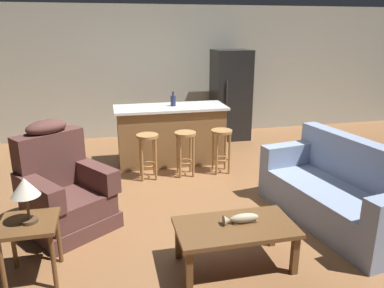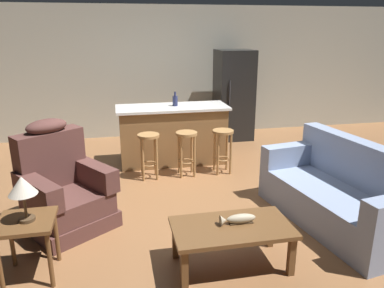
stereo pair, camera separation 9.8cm
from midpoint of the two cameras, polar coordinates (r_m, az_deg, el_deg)
name	(u,v)px [view 2 (the right image)]	position (r m, az deg, el deg)	size (l,w,h in m)	color
ground_plane	(189,195)	(5.09, 0.02, -7.78)	(12.00, 12.00, 0.00)	brown
back_wall	(159,72)	(7.75, -4.73, 10.85)	(12.00, 0.05, 2.60)	#B2B2A3
coffee_table	(232,231)	(3.56, 6.91, -13.06)	(1.10, 0.60, 0.42)	brown
fish_figurine	(238,219)	(3.56, 7.77, -11.28)	(0.34, 0.10, 0.10)	#4C3823
couch	(340,195)	(4.63, 22.18, -7.15)	(1.13, 2.01, 0.94)	#8493B2
recliner_near_lamp	(63,190)	(4.44, -18.46, -6.67)	(1.17, 1.17, 1.20)	brown
end_table	(27,230)	(3.64, -23.12, -12.00)	(0.48, 0.48, 0.56)	brown
table_lamp	(22,188)	(3.45, -23.69, -6.12)	(0.24, 0.24, 0.41)	#4C3823
kitchen_island	(173,134)	(6.17, -2.50, 1.47)	(1.80, 0.70, 0.95)	olive
bar_stool_left	(149,148)	(5.52, -6.08, -0.59)	(0.32, 0.32, 0.68)	#A87A47
bar_stool_middle	(187,146)	(5.60, -0.34, -0.24)	(0.32, 0.32, 0.68)	#A87A47
bar_stool_right	(223,143)	(5.73, 5.20, 0.10)	(0.32, 0.32, 0.68)	#A87A47
refrigerator	(234,95)	(7.56, 6.75, 7.41)	(0.70, 0.69, 1.76)	black
bottle_tall_green	(175,101)	(6.07, -2.12, 6.63)	(0.08, 0.08, 0.23)	#23284C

